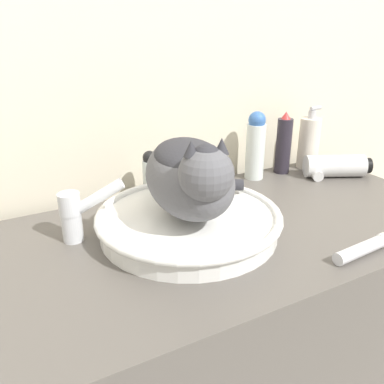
# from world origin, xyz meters

# --- Properties ---
(wall_back) EXTENTS (8.00, 0.05, 2.40)m
(wall_back) POSITION_xyz_m (0.00, 0.63, 1.20)
(wall_back) COLOR beige
(wall_back) RESTS_ON ground_plane
(vanity_counter) EXTENTS (1.27, 0.58, 0.90)m
(vanity_counter) POSITION_xyz_m (0.00, 0.29, 0.45)
(vanity_counter) COLOR #56514C
(vanity_counter) RESTS_ON ground_plane
(sink_basin) EXTENTS (0.41, 0.41, 0.06)m
(sink_basin) POSITION_xyz_m (-0.05, 0.31, 0.93)
(sink_basin) COLOR white
(sink_basin) RESTS_ON vanity_counter
(cat) EXTENTS (0.30, 0.33, 0.19)m
(cat) POSITION_xyz_m (-0.05, 0.30, 1.04)
(cat) COLOR #56565B
(cat) RESTS_ON sink_basin
(faucet) EXTENTS (0.14, 0.08, 0.14)m
(faucet) POSITION_xyz_m (-0.28, 0.39, 0.96)
(faucet) COLOR silver
(faucet) RESTS_ON vanity_counter
(deodorant_stick) EXTENTS (0.04, 0.04, 0.13)m
(deodorant_stick) POSITION_xyz_m (-0.05, 0.53, 0.96)
(deodorant_stick) COLOR silver
(deodorant_stick) RESTS_ON vanity_counter
(soap_pump_bottle) EXTENTS (0.07, 0.07, 0.20)m
(soap_pump_bottle) POSITION_xyz_m (0.51, 0.53, 0.98)
(soap_pump_bottle) COLOR silver
(soap_pump_bottle) RESTS_ON vanity_counter
(lotion_bottle_white) EXTENTS (0.06, 0.06, 0.20)m
(lotion_bottle_white) POSITION_xyz_m (0.29, 0.53, 1.00)
(lotion_bottle_white) COLOR silver
(lotion_bottle_white) RESTS_ON vanity_counter
(hairspray_can_black) EXTENTS (0.05, 0.05, 0.19)m
(hairspray_can_black) POSITION_xyz_m (0.40, 0.53, 0.99)
(hairspray_can_black) COLOR #28232D
(hairspray_can_black) RESTS_ON vanity_counter
(cream_tube) EXTENTS (0.15, 0.04, 0.03)m
(cream_tube) POSITION_xyz_m (0.22, 0.06, 0.91)
(cream_tube) COLOR silver
(cream_tube) RESTS_ON vanity_counter
(hair_dryer) EXTENTS (0.20, 0.15, 0.07)m
(hair_dryer) POSITION_xyz_m (0.52, 0.42, 0.93)
(hair_dryer) COLOR silver
(hair_dryer) RESTS_ON vanity_counter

